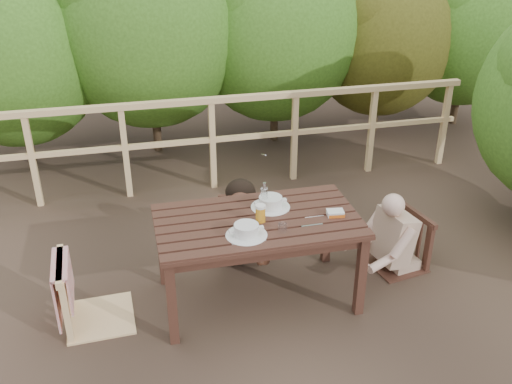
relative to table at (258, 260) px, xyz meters
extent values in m
plane|color=#4B382B|center=(0.00, 0.00, -0.35)|extent=(60.00, 60.00, 0.00)
cube|color=#382017|center=(0.00, 0.00, 0.00)|extent=(1.50, 0.84, 0.69)
cube|color=#E8BE82|center=(-1.20, 0.02, 0.16)|extent=(0.52, 0.52, 1.01)
cube|color=#382017|center=(0.03, 0.70, 0.08)|extent=(0.51, 0.51, 0.85)
cube|color=#382017|center=(1.25, 0.15, 0.09)|extent=(0.50, 0.50, 0.87)
cube|color=#E8BE82|center=(0.00, 2.00, 0.16)|extent=(5.60, 0.10, 1.01)
cylinder|color=silver|center=(-0.13, -0.21, 0.39)|extent=(0.29, 0.29, 0.10)
cylinder|color=white|center=(0.14, 0.15, 0.40)|extent=(0.30, 0.30, 0.10)
cylinder|color=orange|center=(0.01, -0.04, 0.42)|extent=(0.08, 0.08, 0.15)
cylinder|color=white|center=(0.09, 0.14, 0.46)|extent=(0.06, 0.06, 0.23)
cylinder|color=silver|center=(0.13, -0.22, 0.38)|extent=(0.06, 0.06, 0.08)
cube|color=silver|center=(0.57, -0.09, 0.37)|extent=(0.14, 0.11, 0.05)
camera|label=1|loc=(-0.87, -3.54, 2.44)|focal=40.18mm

